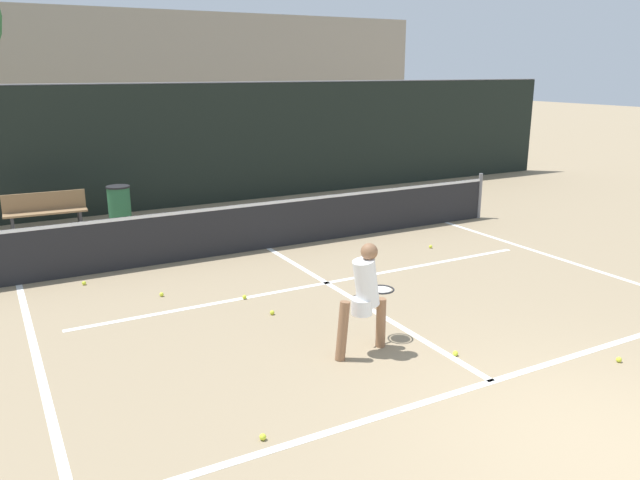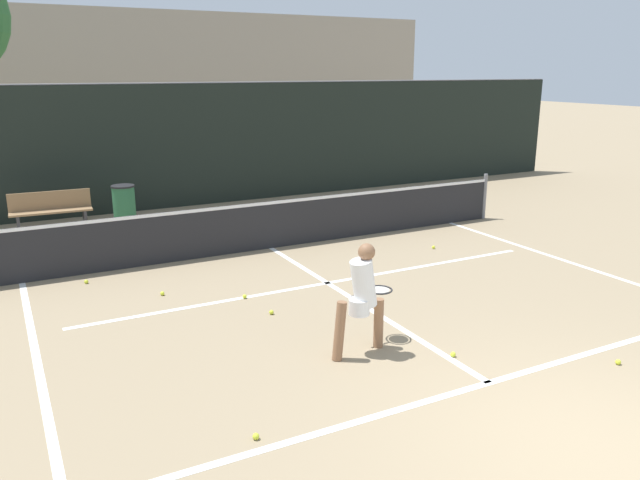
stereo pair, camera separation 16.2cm
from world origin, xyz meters
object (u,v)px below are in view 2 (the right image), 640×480
at_px(courtside_bench, 51,210).
at_px(trash_bin, 124,205).
at_px(parked_car, 202,159).
at_px(player_practicing, 362,294).

xyz_separation_m(courtside_bench, trash_bin, (1.52, -0.24, -0.01)).
relative_size(courtside_bench, parked_car, 0.43).
bearing_deg(player_practicing, trash_bin, 91.98).
xyz_separation_m(player_practicing, courtside_bench, (-2.84, 8.40, -0.30)).
bearing_deg(player_practicing, parked_car, 73.55).
relative_size(player_practicing, courtside_bench, 0.83).
bearing_deg(parked_car, courtside_bench, -133.79).
bearing_deg(courtside_bench, trash_bin, -6.30).
distance_m(player_practicing, courtside_bench, 8.87).
relative_size(trash_bin, parked_car, 0.23).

